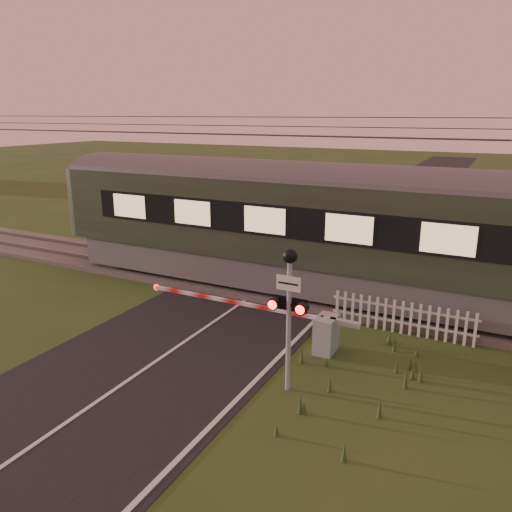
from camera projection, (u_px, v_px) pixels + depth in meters
The scene contains 7 objects.
ground at pixel (158, 361), 13.02m from camera, with size 160.00×160.00×0.00m, color #2B451A.
road at pixel (153, 365), 12.81m from camera, with size 6.00×140.00×0.03m.
track_bed at pixel (266, 285), 18.57m from camera, with size 140.00×3.40×0.39m.
overhead_wires at pixel (267, 128), 17.01m from camera, with size 120.00×0.62×0.62m.
boom_gate at pixel (314, 330), 13.53m from camera, with size 6.67×0.78×1.04m.
crossing_signal at pixel (289, 295), 11.03m from camera, with size 0.87×0.36×3.42m.
picket_fence at pixel (402, 317), 14.50m from camera, with size 4.18×0.08×1.01m.
Camera 1 is at (7.62, -9.31, 6.23)m, focal length 35.00 mm.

